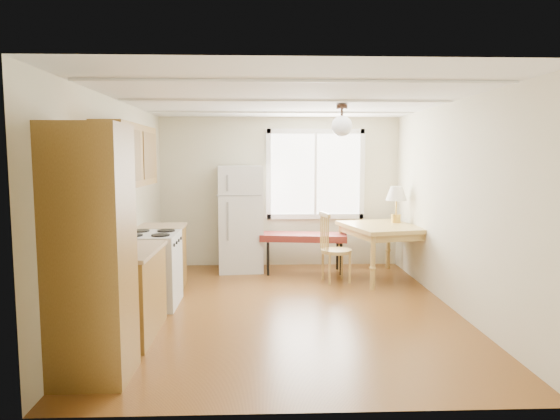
{
  "coord_description": "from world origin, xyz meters",
  "views": [
    {
      "loc": [
        -0.31,
        -5.9,
        1.83
      ],
      "look_at": [
        -0.07,
        0.53,
        1.15
      ],
      "focal_mm": 32.0,
      "sensor_mm": 36.0,
      "label": 1
    }
  ],
  "objects": [
    {
      "name": "room_shell",
      "position": [
        0.0,
        0.0,
        1.25
      ],
      "size": [
        4.6,
        5.6,
        2.62
      ],
      "color": "#542E11",
      "rests_on": "ground"
    },
    {
      "name": "kitchen_run",
      "position": [
        -1.72,
        -0.63,
        0.84
      ],
      "size": [
        0.65,
        3.4,
        2.2
      ],
      "color": "brown",
      "rests_on": "ground"
    },
    {
      "name": "window_unit",
      "position": [
        0.6,
        2.47,
        1.55
      ],
      "size": [
        1.64,
        0.05,
        1.51
      ],
      "color": "white",
      "rests_on": "room_shell"
    },
    {
      "name": "pendant_light",
      "position": [
        0.7,
        0.4,
        2.24
      ],
      "size": [
        0.26,
        0.26,
        0.4
      ],
      "color": "black",
      "rests_on": "room_shell"
    },
    {
      "name": "refrigerator",
      "position": [
        -0.66,
        2.12,
        0.85
      ],
      "size": [
        0.76,
        0.76,
        1.7
      ],
      "rotation": [
        0.0,
        0.0,
        0.09
      ],
      "color": "silver",
      "rests_on": "ground"
    },
    {
      "name": "bench",
      "position": [
        0.36,
        1.91,
        0.56
      ],
      "size": [
        1.41,
        0.68,
        0.62
      ],
      "rotation": [
        0.0,
        0.0,
        -0.14
      ],
      "color": "#5D1916",
      "rests_on": "ground"
    },
    {
      "name": "dining_table",
      "position": [
        1.5,
        1.48,
        0.72
      ],
      "size": [
        1.26,
        1.5,
        0.82
      ],
      "rotation": [
        0.0,
        0.0,
        0.23
      ],
      "color": "#A5833F",
      "rests_on": "ground"
    },
    {
      "name": "chair",
      "position": [
        0.69,
        1.26,
        0.59
      ],
      "size": [
        0.48,
        0.47,
        1.03
      ],
      "rotation": [
        0.0,
        0.0,
        0.2
      ],
      "color": "#A5833F",
      "rests_on": "ground"
    },
    {
      "name": "table_lamp",
      "position": [
        1.78,
        1.73,
        1.23
      ],
      "size": [
        0.33,
        0.33,
        0.57
      ],
      "rotation": [
        0.0,
        0.0,
        -0.32
      ],
      "color": "gold",
      "rests_on": "dining_table"
    },
    {
      "name": "coffee_maker",
      "position": [
        -1.72,
        -1.17,
        1.05
      ],
      "size": [
        0.21,
        0.27,
        0.4
      ],
      "rotation": [
        0.0,
        0.0,
        -0.04
      ],
      "color": "black",
      "rests_on": "kitchen_run"
    },
    {
      "name": "kettle",
      "position": [
        -1.8,
        -0.7,
        1.01
      ],
      "size": [
        0.13,
        0.13,
        0.26
      ],
      "color": "red",
      "rests_on": "kitchen_run"
    }
  ]
}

